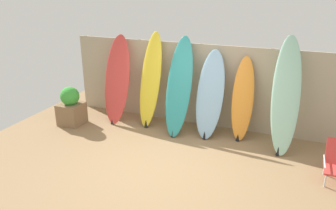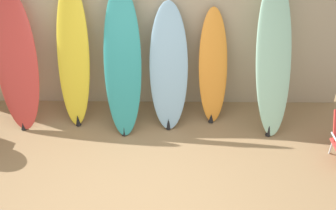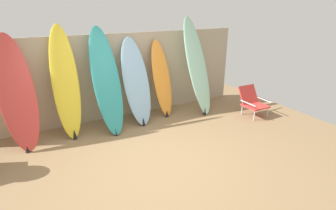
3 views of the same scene
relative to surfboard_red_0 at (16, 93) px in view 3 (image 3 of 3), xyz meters
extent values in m
plane|color=#8E704C|center=(1.80, -1.53, -0.96)|extent=(7.68, 7.68, 0.00)
cube|color=tan|center=(1.80, 0.47, -0.06)|extent=(6.08, 0.04, 1.80)
cylinder|color=gray|center=(0.36, 0.51, -0.06)|extent=(0.10, 0.10, 1.80)
cylinder|color=gray|center=(1.80, 0.51, -0.06)|extent=(0.10, 0.10, 1.80)
cylinder|color=gray|center=(3.24, 0.51, -0.06)|extent=(0.10, 0.10, 1.80)
cylinder|color=gray|center=(4.68, 0.51, -0.06)|extent=(0.10, 0.10, 1.80)
ellipsoid|color=#D13D38|center=(0.00, 0.00, 0.01)|extent=(0.66, 0.80, 1.93)
cone|color=black|center=(0.00, -0.31, -0.89)|extent=(0.08, 0.08, 0.11)
ellipsoid|color=yellow|center=(0.79, 0.08, 0.06)|extent=(0.51, 0.70, 2.04)
cone|color=black|center=(0.79, -0.20, -0.86)|extent=(0.08, 0.08, 0.18)
ellipsoid|color=teal|center=(1.50, -0.06, 0.03)|extent=(0.55, 0.87, 1.99)
cone|color=black|center=(1.50, -0.42, -0.88)|extent=(0.08, 0.08, 0.13)
ellipsoid|color=#8CB7D6|center=(2.14, 0.03, -0.09)|extent=(0.57, 0.74, 1.74)
cone|color=black|center=(2.14, -0.27, -0.86)|extent=(0.08, 0.08, 0.17)
ellipsoid|color=orange|center=(2.78, 0.14, -0.13)|extent=(0.48, 0.61, 1.65)
cone|color=black|center=(2.78, -0.10, -0.88)|extent=(0.08, 0.08, 0.14)
ellipsoid|color=#9ED6BC|center=(3.58, -0.04, 0.10)|extent=(0.61, 0.94, 2.12)
cone|color=black|center=(3.58, -0.42, -0.86)|extent=(0.08, 0.08, 0.17)
cylinder|color=silver|center=(4.34, -1.16, -0.85)|extent=(0.02, 0.02, 0.22)
cylinder|color=silver|center=(4.75, -1.16, -0.85)|extent=(0.02, 0.02, 0.22)
cylinder|color=silver|center=(4.34, -0.79, -0.85)|extent=(0.02, 0.02, 0.22)
cylinder|color=silver|center=(4.75, -0.79, -0.85)|extent=(0.02, 0.02, 0.22)
cube|color=red|center=(4.55, -0.98, -0.72)|extent=(0.48, 0.44, 0.03)
cube|color=red|center=(4.55, -0.74, -0.54)|extent=(0.46, 0.25, 0.41)
cylinder|color=silver|center=(4.31, -0.98, -0.62)|extent=(0.02, 0.44, 0.02)
cylinder|color=silver|center=(4.79, -0.98, -0.62)|extent=(0.02, 0.44, 0.02)
camera|label=1|loc=(3.70, -6.12, 2.04)|focal=35.00mm
camera|label=2|loc=(2.18, -4.65, 2.48)|focal=40.00mm
camera|label=3|loc=(0.25, -4.83, 1.36)|focal=28.00mm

